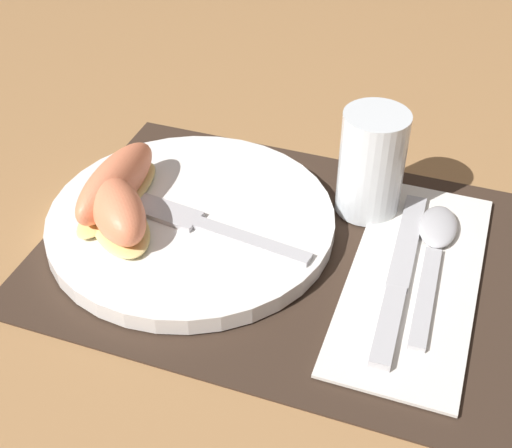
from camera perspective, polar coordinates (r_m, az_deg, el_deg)
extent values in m
plane|color=#A37547|center=(0.64, 2.32, -2.31)|extent=(3.00, 3.00, 0.00)
cube|color=#38281E|center=(0.63, 2.32, -2.18)|extent=(0.42, 0.31, 0.00)
cylinder|color=white|center=(0.65, -5.36, 0.00)|extent=(0.26, 0.26, 0.02)
cylinder|color=silver|center=(0.66, 9.23, 4.83)|extent=(0.06, 0.06, 0.10)
cylinder|color=yellow|center=(0.67, 8.96, 2.64)|extent=(0.05, 0.05, 0.04)
cube|color=white|center=(0.62, 12.55, -4.03)|extent=(0.11, 0.26, 0.00)
cube|color=#BCBCC1|center=(0.57, 10.52, -7.98)|extent=(0.02, 0.09, 0.01)
cube|color=#BCBCC1|center=(0.65, 12.01, -1.30)|extent=(0.02, 0.13, 0.01)
cube|color=#BCBCC1|center=(0.60, 13.41, -5.63)|extent=(0.02, 0.12, 0.01)
ellipsoid|color=#BCBCC1|center=(0.66, 14.36, -0.19)|extent=(0.04, 0.06, 0.01)
cube|color=#BCBCC1|center=(0.61, -0.35, -1.37)|extent=(0.11, 0.03, 0.00)
cube|color=#BCBCC1|center=(0.65, -7.27, 0.96)|extent=(0.07, 0.04, 0.00)
ellipsoid|color=#F4DB84|center=(0.67, -10.97, 2.03)|extent=(0.05, 0.13, 0.01)
ellipsoid|color=#F4845B|center=(0.66, -11.17, 3.30)|extent=(0.04, 0.12, 0.05)
ellipsoid|color=#F4DB84|center=(0.65, -11.09, 0.60)|extent=(0.08, 0.10, 0.01)
ellipsoid|color=#F4845B|center=(0.64, -11.23, 1.49)|extent=(0.07, 0.10, 0.03)
ellipsoid|color=#F4DB84|center=(0.64, -10.84, -0.09)|extent=(0.10, 0.10, 0.01)
ellipsoid|color=#F4845B|center=(0.63, -11.03, 1.14)|extent=(0.09, 0.10, 0.04)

